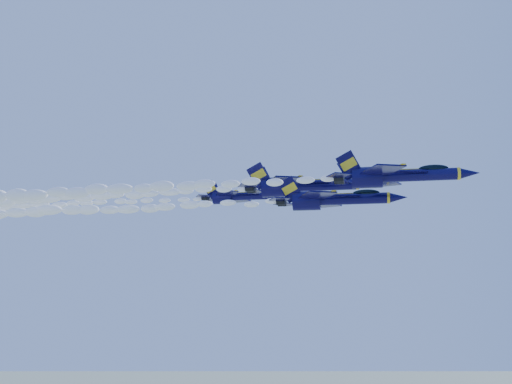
% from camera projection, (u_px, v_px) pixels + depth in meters
% --- Properties ---
extents(jet_lead, '(16.19, 13.28, 6.02)m').
position_uv_depth(jet_lead, '(396.00, 175.00, 65.32)').
color(jet_lead, '#0C083A').
extents(smoke_trail_jet_lead, '(52.26, 1.93, 1.74)m').
position_uv_depth(smoke_trail_jet_lead, '(126.00, 189.00, 71.67)').
color(smoke_trail_jet_lead, white).
extents(jet_second, '(16.73, 13.72, 6.22)m').
position_uv_depth(jet_second, '(332.00, 199.00, 73.79)').
color(jet_second, '#0C083A').
extents(smoke_trail_jet_second, '(52.26, 2.00, 1.80)m').
position_uv_depth(smoke_trail_jet_second, '(95.00, 209.00, 80.17)').
color(smoke_trail_jet_second, white).
extents(jet_third, '(19.50, 15.99, 7.25)m').
position_uv_depth(jet_third, '(302.00, 185.00, 85.27)').
color(jet_third, '#0C083A').
extents(smoke_trail_jet_third, '(52.26, 2.33, 2.10)m').
position_uv_depth(smoke_trail_jet_third, '(89.00, 196.00, 91.88)').
color(smoke_trail_jet_third, white).
extents(jet_fourth, '(14.88, 12.21, 5.53)m').
position_uv_depth(jet_fourth, '(240.00, 196.00, 94.26)').
color(jet_fourth, '#0C083A').
extents(smoke_trail_jet_fourth, '(52.26, 1.78, 1.60)m').
position_uv_depth(smoke_trail_jet_fourth, '(61.00, 204.00, 100.50)').
color(smoke_trail_jet_fourth, white).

